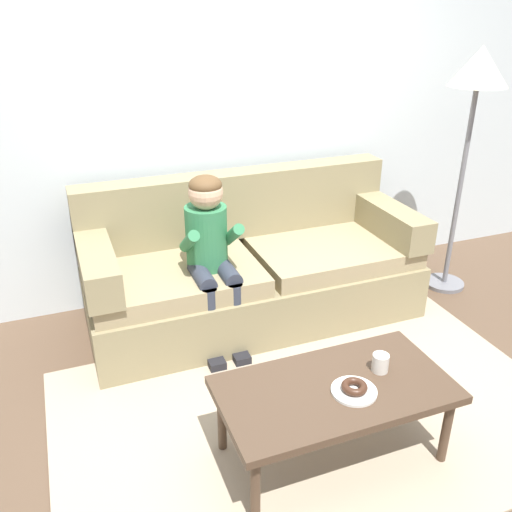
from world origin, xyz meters
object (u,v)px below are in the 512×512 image
Objects in this scene: coffee_table at (335,393)px; person_child at (210,246)px; couch at (251,270)px; floor_lamp at (477,87)px; toy_controller at (400,354)px; donut at (354,387)px; mug at (380,363)px.

coffee_table is 1.25m from person_child.
person_child is (-0.34, -0.21, 0.33)m from couch.
floor_lamp is at bearing 1.85° from person_child.
toy_controller is at bearing -31.53° from person_child.
person_child is 1.31m from donut.
floor_lamp is at bearing 40.78° from mug.
toy_controller is (1.03, -0.63, -0.65)m from person_child.
person_child is 4.87× the size of toy_controller.
donut is 0.07× the size of floor_lamp.
couch reaches higher than toy_controller.
person_child reaches higher than coffee_table.
donut is at bearing -92.02° from couch.
donut is at bearing -140.77° from floor_lamp.
coffee_table is at bearing -143.21° from floor_lamp.
toy_controller is 1.85m from floor_lamp.
floor_lamp is (1.67, 1.25, 1.12)m from coffee_table.
person_child is 1.28m from mug.
couch reaches higher than donut.
toy_controller is (0.68, -0.84, -0.32)m from couch.
person_child is 0.62× the size of floor_lamp.
couch is 1.38m from mug.
coffee_table is 0.62× the size of floor_lamp.
toy_controller is at bearing 40.54° from donut.
toy_controller is (0.54, 0.53, -0.44)m from mug.
mug is at bearing -139.22° from floor_lamp.
mug is at bearing -146.09° from toy_controller.
mug is at bearing 26.02° from donut.
toy_controller is at bearing 44.75° from mug.
person_child is at bearing -148.73° from couch.
person_child is 9.18× the size of donut.
mug reaches higher than toy_controller.
couch is 24.79× the size of mug.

